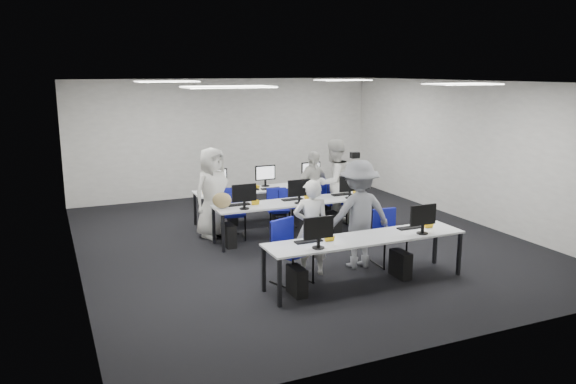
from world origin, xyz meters
name	(u,v)px	position (x,y,z in m)	size (l,w,h in m)	color
room	(300,164)	(0.00, 0.00, 1.50)	(9.00, 9.02, 3.00)	black
ceiling_panels	(300,83)	(0.00, 0.00, 2.98)	(5.20, 4.60, 0.02)	white
desk_front	(366,240)	(0.00, -2.40, 0.68)	(3.20, 0.70, 0.73)	white
desk_mid	(295,204)	(0.00, 0.20, 0.68)	(3.20, 0.70, 0.73)	white
desk_back	(268,190)	(0.00, 1.60, 0.68)	(3.20, 0.70, 0.73)	white
equipment_front	(355,263)	(-0.19, -2.42, 0.36)	(2.51, 0.41, 1.19)	#0C2B9F
equipment_mid	(287,221)	(-0.19, 0.18, 0.36)	(2.91, 0.41, 1.19)	white
equipment_back	(276,203)	(0.19, 1.62, 0.36)	(2.91, 0.41, 1.19)	white
chair_0	(291,264)	(-1.04, -1.95, 0.31)	(0.63, 0.66, 0.98)	navy
chair_1	(388,247)	(0.81, -1.81, 0.29)	(0.49, 0.53, 0.92)	navy
chair_2	(233,223)	(-1.11, 0.69, 0.30)	(0.57, 0.60, 0.96)	navy
chair_3	(278,218)	(-0.12, 0.78, 0.27)	(0.51, 0.54, 0.86)	navy
chair_4	(332,210)	(1.15, 0.84, 0.29)	(0.50, 0.54, 0.93)	navy
chair_5	(224,221)	(-1.20, 0.98, 0.27)	(0.54, 0.57, 0.86)	navy
chair_6	(286,214)	(0.17, 1.06, 0.26)	(0.50, 0.53, 0.84)	navy
chair_7	(328,207)	(1.18, 1.09, 0.30)	(0.61, 0.63, 0.96)	navy
handbag	(222,200)	(-1.45, 0.26, 0.87)	(0.35, 0.23, 0.29)	olive
student_0	(311,228)	(-0.60, -1.73, 0.78)	(0.57, 0.37, 1.55)	white
student_1	(334,183)	(1.13, 0.75, 0.91)	(0.88, 0.69, 1.82)	white
student_2	(213,193)	(-1.42, 0.94, 0.88)	(0.86, 0.56, 1.76)	white
student_3	(313,188)	(0.76, 0.98, 0.78)	(0.91, 0.38, 1.56)	white
photographer	(358,214)	(0.28, -1.70, 0.90)	(1.16, 0.66, 1.79)	gray
dslr_camera	(355,155)	(0.29, -1.52, 1.85)	(0.14, 0.18, 0.10)	black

